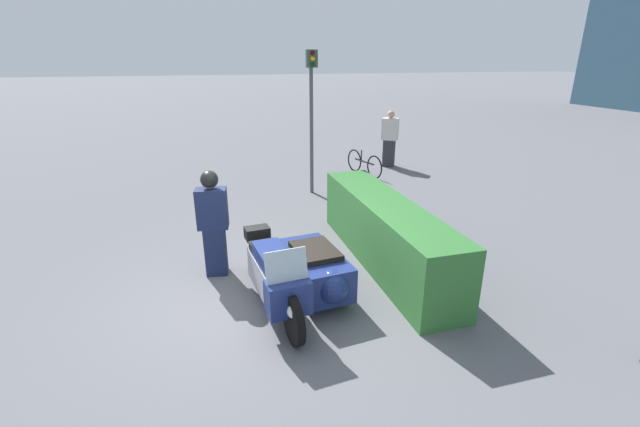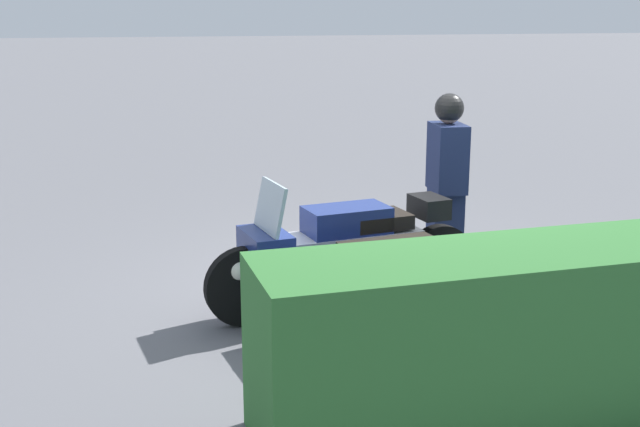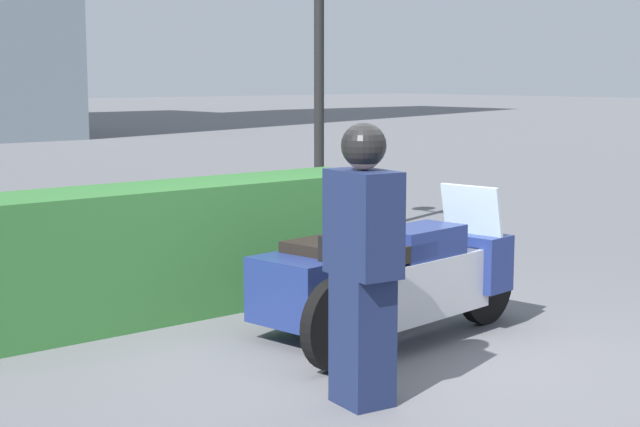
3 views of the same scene
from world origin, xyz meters
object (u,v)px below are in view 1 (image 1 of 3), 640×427
at_px(officer_rider, 213,221).
at_px(pedestrian_bystander, 390,139).
at_px(hedge_bush_curbside, 385,233).
at_px(traffic_light_far, 312,103).
at_px(bicycle_parked, 364,164).
at_px(police_motorcycle, 299,273).

relative_size(officer_rider, pedestrian_bystander, 0.98).
relative_size(officer_rider, hedge_bush_curbside, 0.42).
bearing_deg(traffic_light_far, officer_rider, -36.73).
relative_size(pedestrian_bystander, bicycle_parked, 1.08).
bearing_deg(police_motorcycle, traffic_light_far, 156.87).
bearing_deg(bicycle_parked, pedestrian_bystander, 107.94).
xyz_separation_m(officer_rider, pedestrian_bystander, (-5.94, 5.74, -0.03)).
xyz_separation_m(hedge_bush_curbside, pedestrian_bystander, (-6.32, 2.94, 0.33)).
bearing_deg(hedge_bush_curbside, officer_rider, -97.66).
distance_m(hedge_bush_curbside, bicycle_parked, 5.86).
xyz_separation_m(police_motorcycle, hedge_bush_curbside, (-0.84, 1.70, 0.09)).
xyz_separation_m(traffic_light_far, pedestrian_bystander, (-2.12, 3.11, -1.41)).
bearing_deg(bicycle_parked, police_motorcycle, -43.95).
distance_m(traffic_light_far, pedestrian_bystander, 4.02).
relative_size(officer_rider, bicycle_parked, 1.06).
distance_m(police_motorcycle, traffic_light_far, 5.58).
relative_size(traffic_light_far, bicycle_parked, 2.14).
relative_size(police_motorcycle, traffic_light_far, 0.70).
height_order(hedge_bush_curbside, traffic_light_far, traffic_light_far).
bearing_deg(bicycle_parked, officer_rider, -56.85).
bearing_deg(traffic_light_far, police_motorcycle, -19.10).
bearing_deg(police_motorcycle, hedge_bush_curbside, 110.06).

